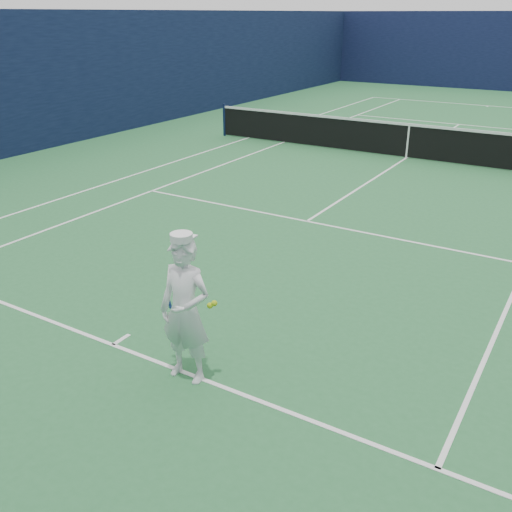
# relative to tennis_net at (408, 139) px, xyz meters

# --- Properties ---
(ground) EXTENTS (80.00, 80.00, 0.00)m
(ground) POSITION_rel_tennis_net_xyz_m (0.00, 0.00, -0.55)
(ground) COLOR #286938
(ground) RESTS_ON ground
(court_markings) EXTENTS (11.03, 23.83, 0.01)m
(court_markings) POSITION_rel_tennis_net_xyz_m (0.00, 0.00, -0.55)
(court_markings) COLOR white
(court_markings) RESTS_ON ground
(windscreen_fence) EXTENTS (20.12, 36.12, 4.00)m
(windscreen_fence) POSITION_rel_tennis_net_xyz_m (0.00, 0.00, 1.45)
(windscreen_fence) COLOR #0F1537
(windscreen_fence) RESTS_ON ground
(tennis_net) EXTENTS (12.88, 0.09, 1.07)m
(tennis_net) POSITION_rel_tennis_net_xyz_m (0.00, 0.00, 0.00)
(tennis_net) COLOR #141E4C
(tennis_net) RESTS_ON ground
(tennis_player) EXTENTS (0.77, 0.47, 1.78)m
(tennis_player) POSITION_rel_tennis_net_xyz_m (1.24, -11.91, 0.31)
(tennis_player) COLOR white
(tennis_player) RESTS_ON ground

